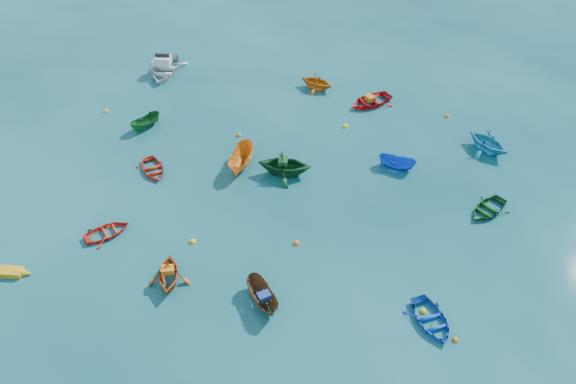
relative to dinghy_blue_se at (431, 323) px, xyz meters
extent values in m
plane|color=#093B44|center=(-4.06, 5.70, 0.00)|extent=(160.00, 160.00, 0.00)
imported|color=brown|center=(-7.50, 3.51, 0.00)|extent=(1.50, 2.94, 1.08)
imported|color=#0F45BC|center=(0.00, 0.00, 0.00)|extent=(2.17, 2.96, 0.60)
imported|color=#BB4911|center=(-11.83, 6.22, 0.00)|extent=(2.69, 2.98, 1.36)
imported|color=#124F17|center=(6.87, 6.14, 0.00)|extent=(3.36, 2.97, 0.58)
imported|color=teal|center=(9.99, 11.38, 0.00)|extent=(3.48, 3.72, 1.58)
imported|color=red|center=(-14.73, 10.62, 0.00)|extent=(2.94, 2.42, 0.53)
imported|color=orange|center=(-6.06, 14.42, 0.00)|extent=(2.69, 3.44, 1.26)
imported|color=#0F4320|center=(-3.64, 12.86, 0.00)|extent=(4.23, 4.00, 1.76)
imported|color=red|center=(4.78, 18.88, 0.00)|extent=(3.87, 3.17, 0.70)
imported|color=blue|center=(3.46, 11.44, 0.00)|extent=(2.44, 2.20, 0.93)
imported|color=red|center=(-11.62, 15.52, 0.00)|extent=(2.29, 2.89, 0.54)
imported|color=#BD6811|center=(1.64, 22.08, 0.00)|extent=(3.44, 3.44, 1.38)
imported|color=#145720|center=(-11.51, 20.56, 0.00)|extent=(2.56, 2.08, 0.95)
imported|color=silver|center=(-9.29, 27.90, 0.00)|extent=(4.63, 5.38, 1.54)
cube|color=navy|center=(-7.47, 3.36, 0.69)|extent=(0.68, 0.56, 0.30)
cube|color=orange|center=(-11.82, 6.27, 0.83)|extent=(0.71, 0.59, 0.31)
cube|color=#134C1D|center=(-3.73, 12.90, 1.05)|extent=(0.79, 0.87, 0.35)
cube|color=#C36914|center=(4.68, 18.85, 0.53)|extent=(0.71, 0.83, 0.35)
sphere|color=gold|center=(-0.07, 0.69, 0.00)|extent=(0.35, 0.35, 0.35)
sphere|color=orange|center=(0.65, -1.23, 0.00)|extent=(0.31, 0.31, 0.31)
sphere|color=yellow|center=(-10.22, 8.64, 0.00)|extent=(0.39, 0.39, 0.39)
sphere|color=#FF5A0D|center=(-4.70, 6.87, 0.00)|extent=(0.36, 0.36, 0.36)
sphere|color=yellow|center=(1.95, 16.63, 0.00)|extent=(0.39, 0.39, 0.39)
sphere|color=orange|center=(9.44, 15.73, 0.00)|extent=(0.36, 0.36, 0.36)
sphere|color=yellow|center=(-14.14, 23.42, 0.00)|extent=(0.34, 0.34, 0.34)
sphere|color=orange|center=(-5.51, 17.73, 0.00)|extent=(0.37, 0.37, 0.37)
sphere|color=yellow|center=(2.58, 22.04, 0.00)|extent=(0.34, 0.34, 0.34)
camera|label=1|loc=(-11.25, -13.46, 22.89)|focal=35.00mm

